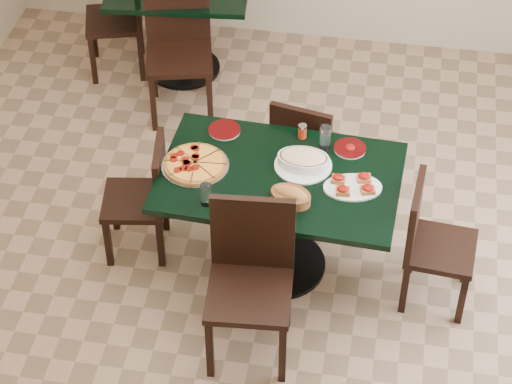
% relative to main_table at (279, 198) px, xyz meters
% --- Properties ---
extents(floor, '(5.50, 5.50, 0.00)m').
position_rel_main_table_xyz_m(floor, '(-0.05, -0.17, -0.57)').
color(floor, '#927154').
rests_on(floor, ground).
extents(main_table, '(1.41, 0.94, 0.75)m').
position_rel_main_table_xyz_m(main_table, '(0.00, 0.00, 0.00)').
color(main_table, black).
rests_on(main_table, floor).
extents(back_table, '(1.09, 0.84, 0.75)m').
position_rel_main_table_xyz_m(back_table, '(-1.04, 1.94, -0.04)').
color(back_table, black).
rests_on(back_table, floor).
extents(chair_far, '(0.47, 0.47, 0.84)m').
position_rel_main_table_xyz_m(chair_far, '(0.07, 0.60, -0.10)').
color(chair_far, black).
rests_on(chair_far, floor).
extents(chair_near, '(0.49, 0.49, 0.98)m').
position_rel_main_table_xyz_m(chair_near, '(-0.07, -0.58, -0.02)').
color(chair_near, black).
rests_on(chair_near, floor).
extents(chair_right, '(0.42, 0.42, 0.84)m').
position_rel_main_table_xyz_m(chair_right, '(0.88, -0.08, -0.10)').
color(chair_right, black).
rests_on(chair_right, floor).
extents(chair_left, '(0.43, 0.43, 0.82)m').
position_rel_main_table_xyz_m(chair_left, '(-0.82, 0.03, -0.12)').
color(chair_left, black).
rests_on(chair_left, floor).
extents(back_chair_near, '(0.56, 0.56, 0.99)m').
position_rel_main_table_xyz_m(back_chair_near, '(-0.95, 1.51, -0.01)').
color(back_chair_near, black).
rests_on(back_chair_near, floor).
extents(back_chair_left, '(0.52, 0.52, 0.90)m').
position_rel_main_table_xyz_m(back_chair_left, '(-1.46, 1.90, -0.06)').
color(back_chair_left, black).
rests_on(back_chair_left, floor).
extents(pepperoni_pizza, '(0.39, 0.39, 0.04)m').
position_rel_main_table_xyz_m(pepperoni_pizza, '(-0.49, -0.01, 0.20)').
color(pepperoni_pizza, '#A8A9AF').
rests_on(pepperoni_pizza, main_table).
extents(lasagna_casserole, '(0.33, 0.33, 0.09)m').
position_rel_main_table_xyz_m(lasagna_casserole, '(0.12, 0.10, 0.23)').
color(lasagna_casserole, white).
rests_on(lasagna_casserole, main_table).
extents(bread_basket, '(0.27, 0.22, 0.10)m').
position_rel_main_table_xyz_m(bread_basket, '(0.09, -0.21, 0.22)').
color(bread_basket, brown).
rests_on(bread_basket, main_table).
extents(bruschetta_platter, '(0.37, 0.29, 0.05)m').
position_rel_main_table_xyz_m(bruschetta_platter, '(0.42, -0.05, 0.21)').
color(bruschetta_platter, white).
rests_on(bruschetta_platter, main_table).
extents(side_plate_near, '(0.18, 0.18, 0.02)m').
position_rel_main_table_xyz_m(side_plate_near, '(-0.17, -0.33, 0.19)').
color(side_plate_near, white).
rests_on(side_plate_near, main_table).
extents(side_plate_far_r, '(0.19, 0.19, 0.03)m').
position_rel_main_table_xyz_m(side_plate_far_r, '(0.37, 0.29, 0.19)').
color(side_plate_far_r, white).
rests_on(side_plate_far_r, main_table).
extents(side_plate_far_l, '(0.19, 0.19, 0.02)m').
position_rel_main_table_xyz_m(side_plate_far_l, '(-0.39, 0.34, 0.19)').
color(side_plate_far_l, white).
rests_on(side_plate_far_l, main_table).
extents(napkin_setting, '(0.17, 0.17, 0.01)m').
position_rel_main_table_xyz_m(napkin_setting, '(-0.20, -0.34, 0.18)').
color(napkin_setting, silver).
rests_on(napkin_setting, main_table).
extents(water_glass_a, '(0.07, 0.07, 0.14)m').
position_rel_main_table_xyz_m(water_glass_a, '(0.22, 0.29, 0.25)').
color(water_glass_a, white).
rests_on(water_glass_a, main_table).
extents(water_glass_b, '(0.06, 0.06, 0.14)m').
position_rel_main_table_xyz_m(water_glass_b, '(-0.37, -0.31, 0.25)').
color(water_glass_b, white).
rests_on(water_glass_b, main_table).
extents(pepper_shaker, '(0.05, 0.05, 0.09)m').
position_rel_main_table_xyz_m(pepper_shaker, '(0.08, 0.36, 0.23)').
color(pepper_shaker, '#B53313').
rests_on(pepper_shaker, main_table).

